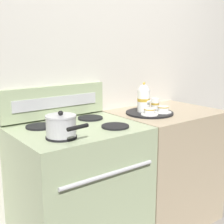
{
  "coord_description": "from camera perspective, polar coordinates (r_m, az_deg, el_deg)",
  "views": [
    {
      "loc": [
        -1.37,
        -1.62,
        1.41
      ],
      "look_at": [
        -0.18,
        -0.07,
        0.99
      ],
      "focal_mm": 50.0,
      "sensor_mm": 36.0,
      "label": 1
    }
  ],
  "objects": [
    {
      "name": "teacup_left",
      "position": [
        2.33,
        9.33,
        0.45
      ],
      "size": [
        0.12,
        0.12,
        0.05
      ],
      "color": "white",
      "rests_on": "serving_tray"
    },
    {
      "name": "teacup_right",
      "position": [
        2.23,
        6.88,
        0.04
      ],
      "size": [
        0.12,
        0.12,
        0.05
      ],
      "color": "white",
      "rests_on": "serving_tray"
    },
    {
      "name": "creamer_jug",
      "position": [
        2.44,
        7.88,
        1.52
      ],
      "size": [
        0.06,
        0.06,
        0.08
      ],
      "color": "white",
      "rests_on": "serving_tray"
    },
    {
      "name": "stove",
      "position": [
        2.12,
        -6.02,
        -14.68
      ],
      "size": [
        0.78,
        0.66,
        0.92
      ],
      "color": "#9EAD84",
      "rests_on": "ground"
    },
    {
      "name": "teapot",
      "position": [
        2.33,
        5.84,
        2.54
      ],
      "size": [
        0.1,
        0.15,
        0.22
      ],
      "color": "white",
      "rests_on": "serving_tray"
    },
    {
      "name": "control_panel",
      "position": [
        2.18,
        -10.34,
        1.9
      ],
      "size": [
        0.77,
        0.05,
        0.22
      ],
      "color": "#9EAD84",
      "rests_on": "stove"
    },
    {
      "name": "saucepan",
      "position": [
        1.73,
        -9.25,
        -2.45
      ],
      "size": [
        0.17,
        0.25,
        0.14
      ],
      "color": "#B7B7BC",
      "rests_on": "stove"
    },
    {
      "name": "serving_tray",
      "position": [
        2.34,
        6.87,
        -0.15
      ],
      "size": [
        0.35,
        0.35,
        0.01
      ],
      "color": "black",
      "rests_on": "side_counter"
    },
    {
      "name": "side_counter",
      "position": [
        2.58,
        9.48,
        -9.72
      ],
      "size": [
        0.79,
        0.63,
        0.91
      ],
      "color": "tan",
      "rests_on": "ground"
    },
    {
      "name": "wall_back",
      "position": [
        2.41,
        -2.43,
        4.8
      ],
      "size": [
        6.0,
        0.05,
        2.2
      ],
      "color": "beige",
      "rests_on": "ground"
    }
  ]
}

